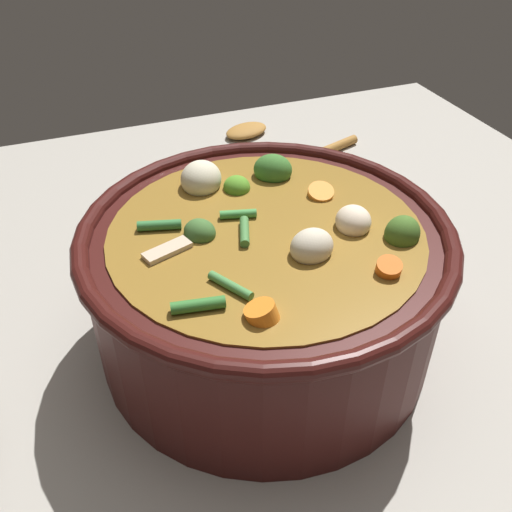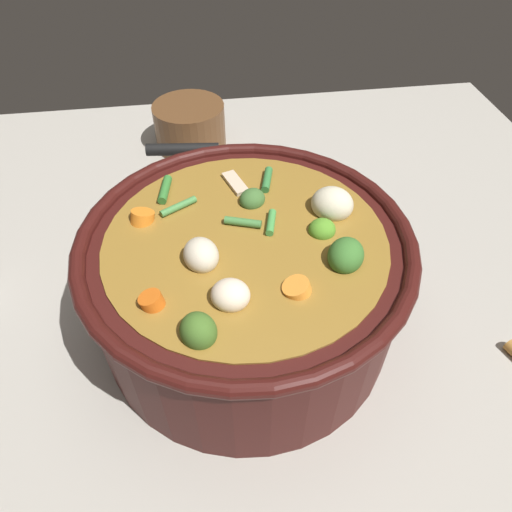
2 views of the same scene
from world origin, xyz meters
name	(u,v)px [view 2 (image 2 of 2)]	position (x,y,z in m)	size (l,w,h in m)	color
ground_plane	(247,320)	(0.00, 0.00, 0.00)	(1.10, 1.10, 0.00)	#9E998E
cooking_pot	(247,280)	(0.00, 0.00, 0.07)	(0.33, 0.33, 0.16)	#38110F
small_saucepan	(190,126)	(-0.39, -0.05, 0.04)	(0.19, 0.13, 0.07)	brown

